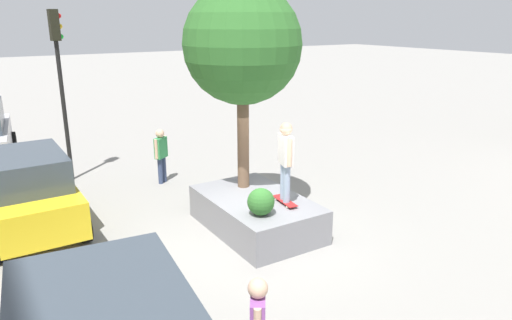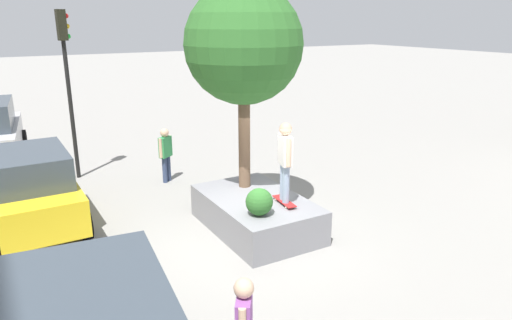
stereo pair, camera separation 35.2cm
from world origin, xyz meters
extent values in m
plane|color=gray|center=(0.00, 0.00, 0.00)|extent=(120.00, 120.00, 0.00)
cube|color=gray|center=(0.43, -0.23, 0.39)|extent=(3.11, 1.93, 0.78)
cylinder|color=brown|center=(1.24, -0.38, 2.10)|extent=(0.28, 0.28, 2.63)
sphere|color=#2D6628|center=(1.24, -0.38, 4.15)|extent=(2.70, 2.70, 2.70)
sphere|color=#2D6628|center=(-0.44, 0.19, 1.07)|extent=(0.57, 0.57, 0.57)
cube|color=#A51E1E|center=(-0.21, -0.59, 0.85)|extent=(0.82, 0.29, 0.02)
sphere|color=beige|center=(-0.47, -0.64, 0.81)|extent=(0.06, 0.06, 0.06)
sphere|color=beige|center=(-0.45, -0.48, 0.81)|extent=(0.06, 0.06, 0.06)
sphere|color=beige|center=(0.04, -0.70, 0.81)|extent=(0.06, 0.06, 0.06)
sphere|color=beige|center=(0.06, -0.53, 0.81)|extent=(0.06, 0.06, 0.06)
cylinder|color=#8C9EB7|center=(-0.11, -0.62, 1.27)|extent=(0.15, 0.15, 0.83)
cylinder|color=#8C9EB7|center=(-0.30, -0.56, 1.27)|extent=(0.15, 0.15, 0.83)
cube|color=silver|center=(-0.21, -0.59, 2.01)|extent=(0.51, 0.33, 0.65)
cylinder|color=#D8AD8C|center=(0.03, -0.66, 2.03)|extent=(0.10, 0.10, 0.62)
cylinder|color=#D8AD8C|center=(-0.44, -0.52, 2.03)|extent=(0.10, 0.10, 0.62)
sphere|color=#D8AD8C|center=(-0.21, -0.59, 2.48)|extent=(0.27, 0.27, 0.27)
cube|color=gold|center=(3.19, 4.14, 0.75)|extent=(4.05, 1.73, 0.81)
cube|color=#38424C|center=(2.99, 4.14, 1.51)|extent=(2.27, 1.51, 0.73)
cylinder|color=black|center=(4.49, 3.30, 0.34)|extent=(0.69, 0.21, 0.69)
cylinder|color=black|center=(1.90, 3.28, 0.34)|extent=(0.69, 0.21, 0.69)
cylinder|color=black|center=(10.52, 3.84, 0.40)|extent=(0.82, 0.32, 0.80)
cylinder|color=black|center=(7.54, 4.16, 0.40)|extent=(0.82, 0.32, 0.80)
cylinder|color=black|center=(6.40, 2.66, 2.05)|extent=(0.12, 0.12, 4.11)
cube|color=black|center=(6.40, 2.66, 4.53)|extent=(0.30, 0.26, 0.85)
sphere|color=red|center=(6.41, 2.51, 4.78)|extent=(0.14, 0.14, 0.14)
sphere|color=gold|center=(6.41, 2.51, 4.50)|extent=(0.14, 0.14, 0.14)
sphere|color=green|center=(6.41, 2.51, 4.22)|extent=(0.14, 0.14, 0.14)
cylinder|color=navy|center=(4.60, 0.49, 0.39)|extent=(0.14, 0.14, 0.77)
cylinder|color=navy|center=(4.71, 0.34, 0.39)|extent=(0.14, 0.14, 0.77)
cube|color=#338C4C|center=(4.66, 0.42, 1.08)|extent=(0.41, 0.46, 0.61)
cylinder|color=#D8AD8C|center=(4.52, 0.61, 1.09)|extent=(0.09, 0.09, 0.57)
cylinder|color=#D8AD8C|center=(4.79, 0.23, 1.09)|extent=(0.09, 0.09, 0.57)
sphere|color=#D8AD8C|center=(4.66, 0.42, 1.51)|extent=(0.25, 0.25, 0.25)
cube|color=#8C4C99|center=(-3.78, 2.37, 1.09)|extent=(0.47, 0.40, 0.61)
cylinder|color=#D8AD8C|center=(-3.59, 2.24, 1.11)|extent=(0.10, 0.10, 0.58)
sphere|color=#D8AD8C|center=(-3.78, 2.37, 1.53)|extent=(0.26, 0.26, 0.26)
camera|label=1|loc=(-8.07, 5.08, 4.71)|focal=32.94mm
camera|label=2|loc=(-8.25, 4.77, 4.71)|focal=32.94mm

